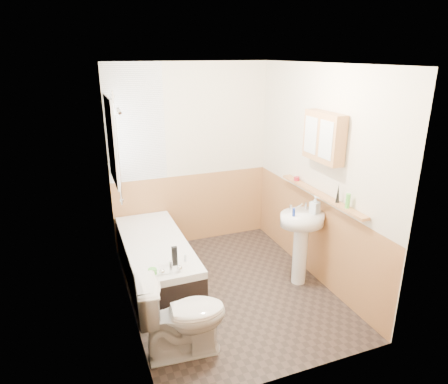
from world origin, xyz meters
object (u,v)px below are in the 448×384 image
Objects in this scene: pine_shelf at (320,195)px; medicine_cabinet at (324,137)px; bathtub at (156,260)px; toilet at (183,316)px; sink at (301,234)px.

medicine_cabinet reaches higher than pine_shelf.
bathtub is 2.22× the size of toilet.
pine_shelf is 2.63× the size of medicine_cabinet.
bathtub is 1.73m from sink.
sink is 0.50m from pine_shelf.
toilet is 0.79× the size of sink.
bathtub is 1.30m from toilet.
pine_shelf is at bearing -7.46° from sink.
toilet is 1.35× the size of medicine_cabinet.
medicine_cabinet is (1.74, -0.67, 1.48)m from bathtub.
pine_shelf is 0.66m from medicine_cabinet.
sink is 1.71× the size of medicine_cabinet.
sink is (1.60, 0.66, 0.24)m from toilet.
medicine_cabinet is at bearing -152.26° from pine_shelf.
sink reaches higher than bathtub.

